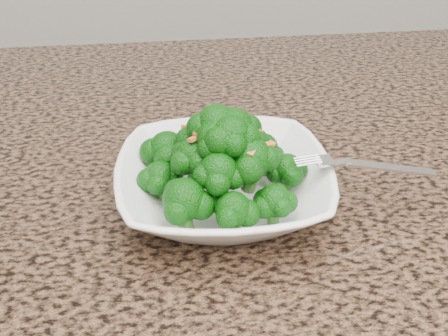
{
  "coord_description": "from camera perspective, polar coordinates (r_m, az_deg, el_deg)",
  "views": [
    {
      "loc": [
        -0.02,
        -0.2,
        1.26
      ],
      "look_at": [
        0.04,
        0.28,
        0.95
      ],
      "focal_mm": 45.0,
      "sensor_mm": 36.0,
      "label": 1
    }
  ],
  "objects": [
    {
      "name": "fork",
      "position": [
        0.58,
        12.09,
        0.53
      ],
      "size": [
        0.17,
        0.03,
        0.01
      ],
      "primitive_type": null,
      "rotation": [
        0.0,
        0.0,
        0.01
      ],
      "color": "silver",
      "rests_on": "bowl"
    },
    {
      "name": "bowl",
      "position": [
        0.59,
        0.0,
        -1.83
      ],
      "size": [
        0.23,
        0.23,
        0.06
      ],
      "primitive_type": "imported",
      "rotation": [
        0.0,
        0.0,
        -0.04
      ],
      "color": "white",
      "rests_on": "granite_counter"
    },
    {
      "name": "garlic_topping",
      "position": [
        0.54,
        0.0,
        7.46
      ],
      "size": [
        0.12,
        0.12,
        0.01
      ],
      "primitive_type": null,
      "color": "orange",
      "rests_on": "broccoli_pile"
    },
    {
      "name": "broccoli_pile",
      "position": [
        0.56,
        0.0,
        3.7
      ],
      "size": [
        0.2,
        0.2,
        0.07
      ],
      "primitive_type": null,
      "color": "#0C5209",
      "rests_on": "bowl"
    },
    {
      "name": "granite_counter",
      "position": [
        0.63,
        -3.96,
        -4.54
      ],
      "size": [
        1.64,
        1.04,
        0.03
      ],
      "primitive_type": "cube",
      "color": "brown",
      "rests_on": "cabinet"
    }
  ]
}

